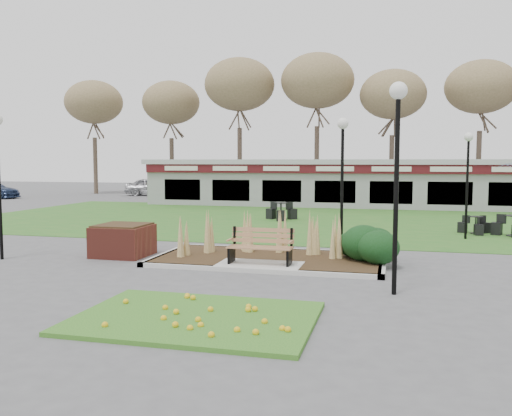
% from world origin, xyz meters
% --- Properties ---
extents(ground, '(100.00, 100.00, 0.00)m').
position_xyz_m(ground, '(0.00, 0.00, 0.00)').
color(ground, '#515154').
rests_on(ground, ground).
extents(lawn, '(34.00, 16.00, 0.02)m').
position_xyz_m(lawn, '(0.00, 12.00, 0.01)').
color(lawn, '#27651F').
rests_on(lawn, ground).
extents(flower_bed, '(4.20, 3.00, 0.16)m').
position_xyz_m(flower_bed, '(0.00, -4.60, 0.07)').
color(flower_bed, '#22601B').
rests_on(flower_bed, ground).
extents(planting_bed, '(6.75, 3.40, 1.27)m').
position_xyz_m(planting_bed, '(1.27, 1.35, 0.37)').
color(planting_bed, black).
rests_on(planting_bed, ground).
extents(park_bench, '(1.70, 0.66, 0.93)m').
position_xyz_m(park_bench, '(0.00, 0.25, 0.59)').
color(park_bench, '#9B6B46').
rests_on(park_bench, ground).
extents(brick_planter, '(1.50, 1.50, 0.95)m').
position_xyz_m(brick_planter, '(-4.40, 1.00, 0.48)').
color(brick_planter, maroon).
rests_on(brick_planter, ground).
extents(food_pavilion, '(24.60, 3.40, 2.90)m').
position_xyz_m(food_pavilion, '(0.00, 19.96, 1.48)').
color(food_pavilion, gray).
rests_on(food_pavilion, ground).
extents(tree_backdrop, '(47.24, 5.24, 10.36)m').
position_xyz_m(tree_backdrop, '(0.00, 28.00, 8.36)').
color(tree_backdrop, '#47382B').
rests_on(tree_backdrop, ground).
extents(lamp_post_near_left, '(0.37, 0.37, 4.43)m').
position_xyz_m(lamp_post_near_left, '(3.41, -1.81, 3.23)').
color(lamp_post_near_left, black).
rests_on(lamp_post_near_left, ground).
extents(lamp_post_near_right, '(0.34, 0.34, 4.11)m').
position_xyz_m(lamp_post_near_right, '(1.82, 3.20, 3.00)').
color(lamp_post_near_right, black).
rests_on(lamp_post_near_right, ground).
extents(lamp_post_mid_right, '(0.32, 0.32, 3.82)m').
position_xyz_m(lamp_post_mid_right, '(5.89, 7.11, 2.78)').
color(lamp_post_mid_right, black).
rests_on(lamp_post_mid_right, ground).
extents(bistro_set_b, '(1.51, 1.42, 0.81)m').
position_xyz_m(bistro_set_b, '(-1.81, 11.71, 0.29)').
color(bistro_set_b, black).
rests_on(bistro_set_b, ground).
extents(bistro_set_c, '(1.25, 1.15, 0.67)m').
position_xyz_m(bistro_set_c, '(6.43, 8.70, 0.24)').
color(bistro_set_c, black).
rests_on(bistro_set_c, ground).
extents(car_silver, '(4.46, 2.57, 1.43)m').
position_xyz_m(car_silver, '(-15.71, 27.00, 0.71)').
color(car_silver, '#ADADB1').
rests_on(car_silver, ground).
extents(car_black, '(4.35, 1.94, 1.39)m').
position_xyz_m(car_black, '(-12.43, 27.00, 0.69)').
color(car_black, black).
rests_on(car_black, ground).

